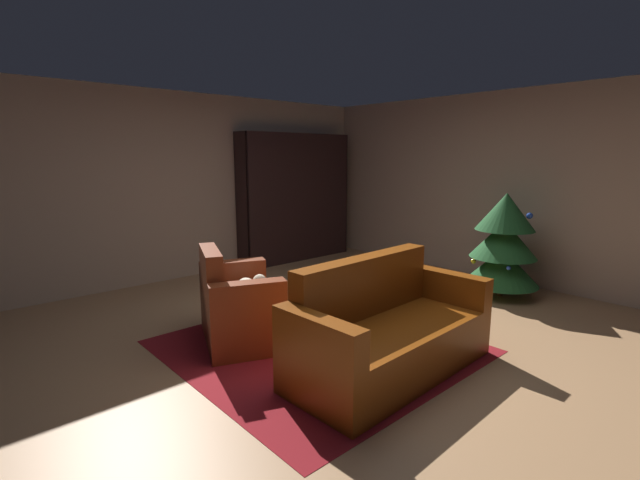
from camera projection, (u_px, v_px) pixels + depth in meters
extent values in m
plane|color=tan|center=(340.00, 343.00, 4.21)|extent=(7.66, 7.66, 0.00)
cube|color=tan|center=(510.00, 188.00, 6.09)|extent=(6.42, 0.06, 2.58)
cube|color=tan|center=(181.00, 187.00, 6.29)|extent=(0.06, 6.50, 2.58)
cube|color=maroon|center=(318.00, 346.00, 4.12)|extent=(2.45, 2.38, 0.01)
cube|color=black|center=(302.00, 198.00, 7.30)|extent=(0.03, 2.08, 2.07)
cube|color=black|center=(340.00, 194.00, 8.09)|extent=(0.34, 0.03, 2.07)
cube|color=black|center=(242.00, 202.00, 6.74)|extent=(0.34, 0.02, 2.07)
cube|color=black|center=(296.00, 258.00, 7.61)|extent=(0.31, 2.03, 0.03)
cube|color=black|center=(296.00, 238.00, 7.54)|extent=(0.31, 2.03, 0.03)
cube|color=black|center=(296.00, 218.00, 7.48)|extent=(0.31, 2.03, 0.02)
cube|color=black|center=(295.00, 198.00, 7.42)|extent=(0.31, 2.03, 0.02)
cube|color=black|center=(295.00, 177.00, 7.35)|extent=(0.31, 2.03, 0.02)
cube|color=black|center=(295.00, 156.00, 7.29)|extent=(0.31, 2.03, 0.02)
cube|color=black|center=(295.00, 134.00, 7.23)|extent=(0.31, 2.03, 0.03)
cube|color=black|center=(291.00, 200.00, 7.52)|extent=(0.05, 0.87, 0.55)
cube|color=black|center=(292.00, 201.00, 7.50)|extent=(0.03, 0.90, 0.58)
cube|color=#B99B9A|center=(334.00, 243.00, 8.24)|extent=(0.21, 0.05, 0.22)
cube|color=#A3AA96|center=(333.00, 243.00, 8.20)|extent=(0.24, 0.03, 0.24)
cube|color=navy|center=(331.00, 244.00, 8.19)|extent=(0.20, 0.04, 0.22)
cube|color=#B5A98A|center=(328.00, 245.00, 8.19)|extent=(0.16, 0.04, 0.18)
cube|color=orange|center=(328.00, 243.00, 8.11)|extent=(0.25, 0.05, 0.28)
cube|color=brown|center=(326.00, 244.00, 8.09)|extent=(0.23, 0.03, 0.26)
cube|color=tan|center=(322.00, 243.00, 8.07)|extent=(0.17, 0.05, 0.28)
cube|color=red|center=(335.00, 226.00, 8.20)|extent=(0.21, 0.05, 0.18)
cube|color=#284C87|center=(333.00, 223.00, 8.17)|extent=(0.18, 0.04, 0.27)
cube|color=#0C7C84|center=(331.00, 226.00, 8.14)|extent=(0.20, 0.04, 0.19)
cube|color=orange|center=(329.00, 224.00, 8.12)|extent=(0.17, 0.04, 0.26)
cube|color=navy|center=(329.00, 224.00, 8.06)|extent=(0.25, 0.04, 0.27)
cube|color=red|center=(325.00, 226.00, 8.05)|extent=(0.19, 0.05, 0.22)
cube|color=navy|center=(323.00, 226.00, 8.02)|extent=(0.18, 0.04, 0.22)
cube|color=orange|center=(321.00, 226.00, 8.00)|extent=(0.17, 0.03, 0.22)
cube|color=#8D488C|center=(336.00, 166.00, 8.00)|extent=(0.21, 0.04, 0.28)
cube|color=orange|center=(333.00, 167.00, 7.98)|extent=(0.18, 0.05, 0.27)
cube|color=gold|center=(332.00, 167.00, 7.93)|extent=(0.22, 0.05, 0.25)
cube|color=#B52E21|center=(330.00, 168.00, 7.89)|extent=(0.24, 0.04, 0.22)
cube|color=#965490|center=(327.00, 168.00, 7.88)|extent=(0.19, 0.03, 0.22)
cube|color=#BC3A30|center=(326.00, 169.00, 7.83)|extent=(0.25, 0.05, 0.18)
cube|color=#307249|center=(323.00, 167.00, 7.79)|extent=(0.23, 0.04, 0.27)
cube|color=gold|center=(321.00, 167.00, 7.76)|extent=(0.23, 0.04, 0.26)
cube|color=#197688|center=(319.00, 166.00, 7.74)|extent=(0.21, 0.05, 0.29)
cube|color=teal|center=(336.00, 149.00, 7.95)|extent=(0.22, 0.03, 0.22)
cube|color=#36853A|center=(335.00, 149.00, 7.92)|extent=(0.24, 0.03, 0.19)
cube|color=#3D7B36|center=(333.00, 149.00, 7.91)|extent=(0.21, 0.03, 0.19)
cube|color=#8E438E|center=(332.00, 149.00, 7.88)|extent=(0.21, 0.03, 0.20)
cube|color=#378344|center=(330.00, 147.00, 7.87)|extent=(0.18, 0.03, 0.27)
cube|color=maroon|center=(241.00, 319.00, 4.24)|extent=(0.86, 0.86, 0.41)
cube|color=maroon|center=(211.00, 275.00, 4.07)|extent=(0.67, 0.39, 0.49)
cube|color=maroon|center=(249.00, 321.00, 3.83)|extent=(0.40, 0.66, 0.68)
cube|color=maroon|center=(234.00, 293.00, 4.59)|extent=(0.40, 0.66, 0.68)
ellipsoid|color=beige|center=(246.00, 288.00, 4.22)|extent=(0.33, 0.27, 0.18)
sphere|color=beige|center=(260.00, 281.00, 4.25)|extent=(0.13, 0.13, 0.13)
cube|color=#7B380C|center=(392.00, 348.00, 3.62)|extent=(0.83, 1.53, 0.41)
cube|color=#7B380C|center=(364.00, 286.00, 3.75)|extent=(0.22, 1.51, 0.50)
cube|color=#7B380C|center=(317.00, 364.00, 3.03)|extent=(0.79, 0.18, 0.68)
cube|color=#7B380C|center=(447.00, 308.00, 4.15)|extent=(0.79, 0.18, 0.68)
cylinder|color=black|center=(359.00, 333.00, 3.91)|extent=(0.04, 0.04, 0.40)
cylinder|color=black|center=(348.00, 322.00, 4.20)|extent=(0.04, 0.04, 0.40)
cylinder|color=black|center=(326.00, 330.00, 4.00)|extent=(0.04, 0.04, 0.40)
cylinder|color=silver|center=(345.00, 306.00, 3.99)|extent=(0.62, 0.62, 0.02)
cube|color=gray|center=(341.00, 306.00, 3.95)|extent=(0.17, 0.17, 0.02)
cube|color=#3D8258|center=(344.00, 303.00, 3.95)|extent=(0.17, 0.16, 0.03)
cube|color=#30458E|center=(342.00, 300.00, 3.94)|extent=(0.19, 0.12, 0.02)
cylinder|color=#602F11|center=(353.00, 301.00, 3.82)|extent=(0.08, 0.08, 0.18)
cylinder|color=#602F11|center=(353.00, 287.00, 3.80)|extent=(0.03, 0.03, 0.06)
cylinder|color=brown|center=(500.00, 289.00, 5.61)|extent=(0.08, 0.08, 0.15)
cone|color=#205728|center=(502.00, 266.00, 5.56)|extent=(0.89, 0.89, 0.45)
cone|color=#205728|center=(504.00, 239.00, 5.49)|extent=(0.79, 0.79, 0.45)
cone|color=#205728|center=(506.00, 212.00, 5.43)|extent=(0.70, 0.70, 0.45)
sphere|color=yellow|center=(514.00, 233.00, 5.72)|extent=(0.06, 0.06, 0.06)
sphere|color=yellow|center=(473.00, 261.00, 5.79)|extent=(0.07, 0.07, 0.07)
sphere|color=blue|center=(508.00, 268.00, 5.19)|extent=(0.05, 0.05, 0.05)
sphere|color=blue|center=(530.00, 216.00, 5.41)|extent=(0.08, 0.08, 0.08)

